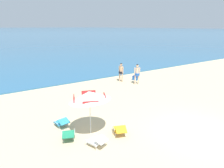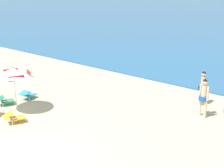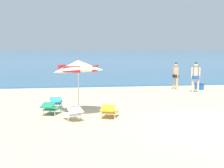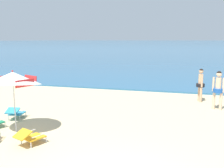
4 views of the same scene
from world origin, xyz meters
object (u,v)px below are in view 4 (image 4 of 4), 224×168
object	(u,v)px
beach_umbrella_striped_main	(13,78)
lounge_chair_spare_folded	(30,136)
person_standing_near_shore	(201,83)
person_standing_beside	(218,87)
lounge_chair_under_umbrella	(16,112)

from	to	relation	value
beach_umbrella_striped_main	lounge_chair_spare_folded	bearing A→B (deg)	-37.41
person_standing_near_shore	person_standing_beside	distance (m)	1.61
lounge_chair_spare_folded	person_standing_near_shore	bearing A→B (deg)	54.32
lounge_chair_under_umbrella	person_standing_beside	bearing A→B (deg)	25.10
person_standing_beside	lounge_chair_under_umbrella	bearing A→B (deg)	-154.90
lounge_chair_under_umbrella	person_standing_beside	distance (m)	8.98
lounge_chair_under_umbrella	lounge_chair_spare_folded	distance (m)	3.01
lounge_chair_spare_folded	person_standing_near_shore	xyz separation A→B (m)	(5.33, 7.43, 0.73)
lounge_chair_spare_folded	beach_umbrella_striped_main	bearing A→B (deg)	142.59
beach_umbrella_striped_main	lounge_chair_spare_folded	xyz separation A→B (m)	(1.11, -0.85, -1.64)
lounge_chair_spare_folded	lounge_chair_under_umbrella	bearing A→B (deg)	133.63
beach_umbrella_striped_main	person_standing_near_shore	size ratio (longest dim) A/B	1.43
beach_umbrella_striped_main	lounge_chair_under_umbrella	bearing A→B (deg)	126.04
lounge_chair_under_umbrella	lounge_chair_spare_folded	bearing A→B (deg)	-46.37
person_standing_near_shore	person_standing_beside	world-z (taller)	person_standing_beside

